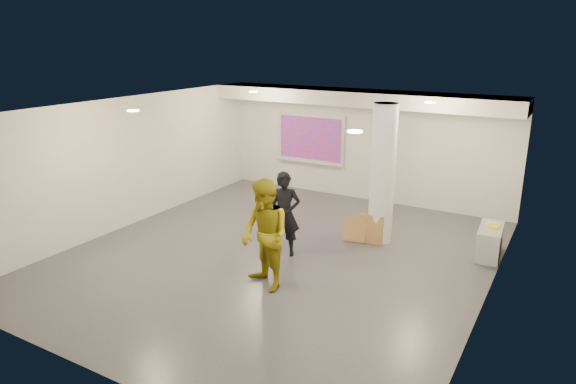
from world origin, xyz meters
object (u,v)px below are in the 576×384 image
Objects in this scene: column at (382,174)px; projection_screen at (311,139)px; woman at (285,214)px; credenza at (490,241)px; man at (265,235)px.

projection_screen is at bearing 139.44° from column.
projection_screen is 4.69m from woman.
credenza is 4.20m from woman.
man is (-3.20, -3.44, 0.68)m from credenza.
column is at bearing 98.31° from man.
credenza is 0.61× the size of woman.
projection_screen is 5.93m from credenza.
credenza is 0.54× the size of man.
projection_screen is 1.21× the size of woman.
projection_screen reaches higher than woman.
projection_screen is 1.99× the size of credenza.
woman is (-3.64, -2.01, 0.56)m from credenza.
woman is 1.50m from man.
column reaches higher than man.
woman is at bearing 133.06° from man.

